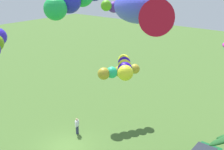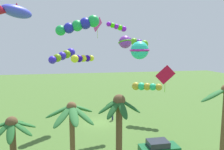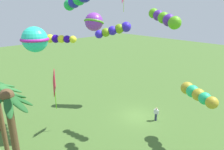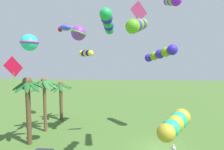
{
  "view_description": "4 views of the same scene",
  "coord_description": "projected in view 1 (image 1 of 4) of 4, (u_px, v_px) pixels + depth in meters",
  "views": [
    {
      "loc": [
        13.3,
        15.51,
        13.97
      ],
      "look_at": [
        -0.05,
        4.93,
        7.7
      ],
      "focal_mm": 44.23,
      "sensor_mm": 36.0,
      "label": 1
    },
    {
      "loc": [
        3.59,
        28.2,
        10.58
      ],
      "look_at": [
        -0.85,
        5.14,
        7.53
      ],
      "focal_mm": 33.04,
      "sensor_mm": 36.0,
      "label": 2
    },
    {
      "loc": [
        -13.48,
        16.88,
        12.13
      ],
      "look_at": [
        -1.21,
        5.25,
        6.59
      ],
      "focal_mm": 32.65,
      "sensor_mm": 36.0,
      "label": 3
    },
    {
      "loc": [
        -18.13,
        3.35,
        9.03
      ],
      "look_at": [
        0.47,
        4.77,
        7.36
      ],
      "focal_mm": 30.08,
      "sensor_mm": 36.0,
      "label": 4
    }
  ],
  "objects": [
    {
      "name": "ground_plane",
      "position": [
        67.0,
        147.0,
        23.65
      ],
      "size": [
        120.0,
        120.0,
        0.0
      ],
      "primitive_type": "plane",
      "color": "#476B2D"
    },
    {
      "name": "kite_fish_1",
      "position": [
        141.0,
        7.0,
        6.61
      ],
      "size": [
        2.55,
        2.65,
        1.19
      ],
      "color": "#454EEC"
    },
    {
      "name": "spectator_0",
      "position": [
        77.0,
        126.0,
        25.35
      ],
      "size": [
        0.52,
        0.35,
        1.59
      ],
      "color": "#2D3351",
      "rests_on": "ground"
    },
    {
      "name": "kite_tube_8",
      "position": [
        118.0,
        72.0,
        26.66
      ],
      "size": [
        3.96,
        2.7,
        1.18
      ],
      "color": "gold"
    },
    {
      "name": "kite_tube_5",
      "position": [
        123.0,
        9.0,
        21.43
      ],
      "size": [
        3.43,
        1.76,
        1.52
      ],
      "color": "#5CBB1E"
    },
    {
      "name": "kite_ball_2",
      "position": [
        163.0,
        22.0,
        16.67
      ],
      "size": [
        1.83,
        1.82,
        1.3
      ],
      "color": "purple"
    },
    {
      "name": "kite_tube_7",
      "position": [
        125.0,
        67.0,
        13.79
      ],
      "size": [
        2.35,
        1.99,
        0.75
      ],
      "color": "yellow"
    }
  ]
}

